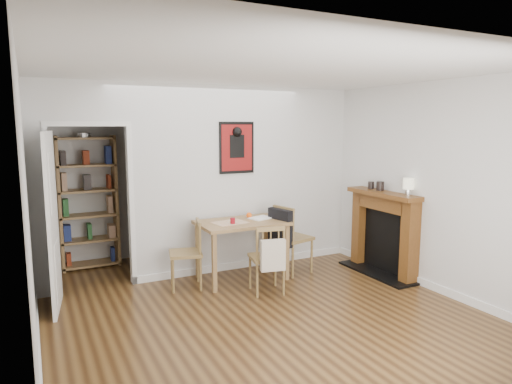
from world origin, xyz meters
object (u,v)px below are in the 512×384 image
notebook (261,218)px  chair_left (186,254)px  chair_right (292,238)px  bookshelf (88,203)px  dining_table (242,228)px  orange_fruit (249,215)px  ceramic_jar_b (371,185)px  chair_front (267,258)px  ceramic_jar_a (380,186)px  fireplace (384,230)px  mantel_lamp (408,185)px  red_glass (233,221)px

notebook → chair_left: bearing=-178.0°
chair_right → bookshelf: size_ratio=0.51×
chair_left → dining_table: bearing=-1.0°
bookshelf → orange_fruit: bearing=-34.4°
ceramic_jar_b → orange_fruit: bearing=162.4°
orange_fruit → ceramic_jar_b: 1.80m
ceramic_jar_b → chair_front: bearing=-172.8°
bookshelf → ceramic_jar_a: 4.17m
notebook → chair_front: bearing=-110.9°
notebook → ceramic_jar_b: size_ratio=2.83×
fireplace → orange_fruit: bearing=154.3°
chair_right → bookshelf: (-2.50, 1.56, 0.44)m
chair_right → notebook: size_ratio=3.21×
mantel_lamp → orange_fruit: bearing=144.8°
bookshelf → ceramic_jar_b: bearing=-27.2°
chair_left → ceramic_jar_a: size_ratio=6.84×
red_glass → mantel_lamp: size_ratio=0.37×
ceramic_jar_a → orange_fruit: bearing=156.7°
chair_right → ceramic_jar_b: 1.37m
bookshelf → mantel_lamp: size_ratio=8.61×
chair_left → ceramic_jar_b: 2.79m
mantel_lamp → ceramic_jar_a: (-0.04, 0.49, -0.07)m
chair_right → dining_table: bearing=174.2°
chair_front → fireplace: bearing=-1.9°
dining_table → orange_fruit: orange_fruit is taller
orange_fruit → mantel_lamp: bearing=-35.2°
dining_table → mantel_lamp: 2.25m
dining_table → orange_fruit: bearing=40.7°
dining_table → ceramic_jar_b: ceramic_jar_b is taller
notebook → mantel_lamp: (1.59, -1.11, 0.50)m
fireplace → notebook: fireplace is taller
chair_right → ceramic_jar_a: bearing=-23.6°
dining_table → chair_left: chair_left is taller
notebook → ceramic_jar_b: (1.55, -0.43, 0.41)m
chair_front → ceramic_jar_a: size_ratio=6.75×
chair_left → notebook: bearing=2.0°
chair_left → bookshelf: (-0.98, 1.47, 0.51)m
bookshelf → fireplace: bearing=-30.6°
red_glass → mantel_lamp: 2.33m
dining_table → fireplace: (1.88, -0.66, -0.08)m
bookshelf → fireplace: 4.24m
fireplace → ceramic_jar_b: 0.66m
fireplace → ceramic_jar_a: size_ratio=9.72×
fireplace → chair_left: bearing=165.8°
dining_table → red_glass: bearing=-151.5°
ceramic_jar_a → chair_front: bearing=-178.9°
chair_left → fireplace: bearing=-14.2°
dining_table → ceramic_jar_a: ceramic_jar_a is taller
dining_table → mantel_lamp: bearing=-29.0°
chair_left → orange_fruit: size_ratio=11.38×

